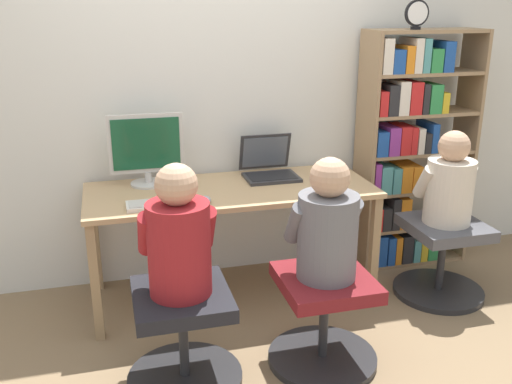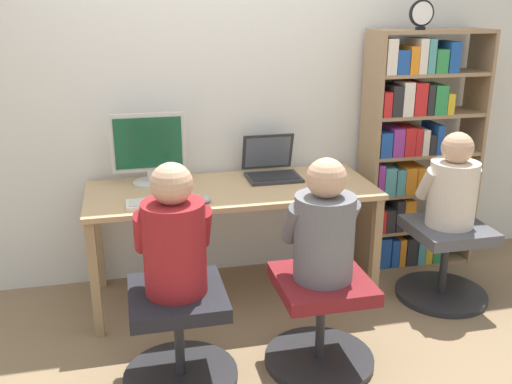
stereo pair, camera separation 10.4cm
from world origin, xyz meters
name	(u,v)px [view 2 (the right image)]	position (x,y,z in m)	size (l,w,h in m)	color
ground_plane	(244,321)	(0.00, 0.00, 0.00)	(14.00, 14.00, 0.00)	#846B4C
wall_back	(219,84)	(0.00, 0.76, 1.30)	(10.00, 0.05, 2.60)	silver
desk	(232,199)	(0.00, 0.35, 0.65)	(1.75, 0.69, 0.72)	tan
desktop_monitor	(149,150)	(-0.48, 0.55, 0.94)	(0.45, 0.22, 0.44)	beige
laptop	(272,169)	(0.29, 0.52, 0.78)	(0.34, 0.33, 0.26)	#2D2D30
keyboard	(161,203)	(-0.44, 0.14, 0.74)	(0.38, 0.15, 0.03)	silver
computer_mouse_by_keyboard	(205,199)	(-0.20, 0.12, 0.74)	(0.06, 0.09, 0.04)	#99999E
office_chair_left	(179,333)	(-0.42, -0.46, 0.27)	(0.57, 0.57, 0.50)	#262628
office_chair_right	(321,318)	(0.30, -0.48, 0.27)	(0.57, 0.57, 0.50)	#262628
person_at_monitor	(174,237)	(-0.42, -0.46, 0.77)	(0.36, 0.31, 0.63)	maroon
person_at_laptop	(324,227)	(0.30, -0.48, 0.76)	(0.37, 0.31, 0.62)	slate
bookshelf	(411,153)	(1.28, 0.52, 0.82)	(0.80, 0.30, 1.64)	#997A56
desk_clock	(422,14)	(1.23, 0.46, 1.73)	(0.16, 0.03, 0.18)	black
office_chair_side	(445,259)	(1.30, 0.01, 0.27)	(0.57, 0.57, 0.50)	#262628
person_near_shelf	(453,186)	(1.30, 0.01, 0.75)	(0.36, 0.29, 0.58)	beige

